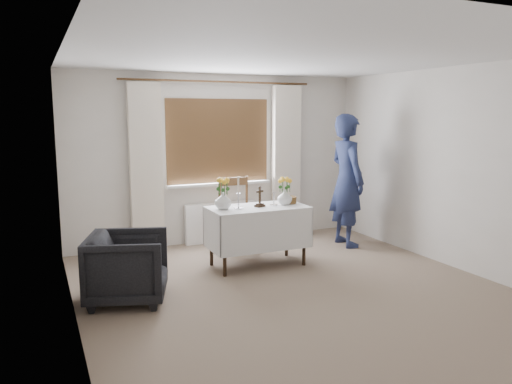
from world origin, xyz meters
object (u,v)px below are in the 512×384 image
(person, at_px, (347,180))
(flower_vase_right, at_px, (285,197))
(armchair, at_px, (128,267))
(wooden_cross, at_px, (260,197))
(altar_table, at_px, (258,236))
(flower_vase_left, at_px, (223,201))
(wooden_chair, at_px, (238,215))

(person, bearing_deg, flower_vase_right, 111.40)
(armchair, relative_size, wooden_cross, 3.03)
(altar_table, xyz_separation_m, flower_vase_left, (-0.45, 0.02, 0.49))
(flower_vase_right, bearing_deg, altar_table, 179.52)
(wooden_chair, xyz_separation_m, flower_vase_left, (-0.49, -0.71, 0.35))
(wooden_chair, height_order, flower_vase_right, wooden_chair)
(altar_table, relative_size, flower_vase_right, 6.29)
(altar_table, height_order, flower_vase_left, flower_vase_left)
(altar_table, relative_size, flower_vase_left, 5.77)
(wooden_chair, height_order, armchair, wooden_chair)
(flower_vase_left, xyz_separation_m, flower_vase_right, (0.83, -0.03, -0.01))
(altar_table, xyz_separation_m, flower_vase_right, (0.38, -0.00, 0.48))
(wooden_chair, bearing_deg, wooden_cross, -87.73)
(wooden_chair, bearing_deg, flower_vase_right, -61.96)
(wooden_chair, relative_size, armchair, 1.31)
(wooden_chair, height_order, person, person)
(wooden_chair, xyz_separation_m, flower_vase_right, (0.35, -0.74, 0.34))
(armchair, bearing_deg, flower_vase_right, -56.65)
(flower_vase_left, bearing_deg, person, 10.31)
(armchair, distance_m, person, 3.53)
(person, distance_m, flower_vase_left, 2.10)
(armchair, relative_size, flower_vase_left, 3.67)
(wooden_cross, xyz_separation_m, flower_vase_right, (0.36, 0.01, -0.03))
(wooden_chair, xyz_separation_m, armchair, (-1.76, -1.31, -0.16))
(altar_table, distance_m, flower_vase_left, 0.67)
(person, xyz_separation_m, wooden_cross, (-1.58, -0.41, -0.07))
(wooden_chair, height_order, wooden_cross, wooden_chair)
(flower_vase_right, bearing_deg, armchair, -164.81)
(armchair, xyz_separation_m, flower_vase_left, (1.27, 0.60, 0.51))
(armchair, bearing_deg, altar_table, -53.41)
(wooden_cross, bearing_deg, flower_vase_right, -20.60)
(altar_table, height_order, armchair, altar_table)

